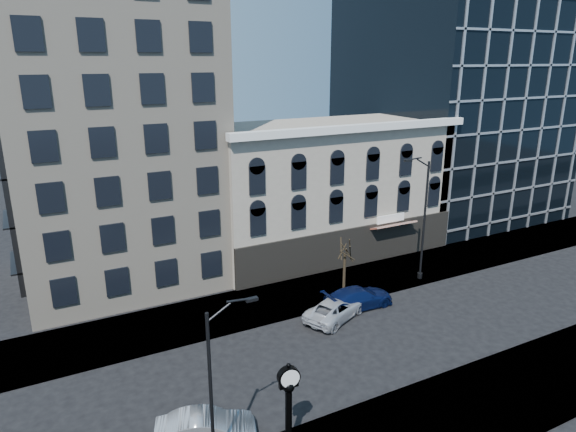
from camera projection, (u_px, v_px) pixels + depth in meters
ground at (290, 365)px, 30.78m from camera, size 160.00×160.00×0.00m
sidewalk_far at (238, 309)px, 37.53m from camera, size 160.00×6.00×0.12m
cream_tower at (100, 35)px, 38.35m from camera, size 15.90×15.40×42.50m
victorian_row at (323, 189)px, 47.80m from camera, size 22.60×11.19×12.50m
glass_office at (451, 92)px, 58.59m from camera, size 20.00×20.15×28.00m
street_clock at (289, 414)px, 23.13m from camera, size 1.08×1.08×4.77m
street_lamp_near at (223, 346)px, 20.59m from camera, size 2.21×0.34×8.55m
street_lamp_far at (419, 187)px, 40.14m from camera, size 2.69×0.69×10.43m
bare_tree_far at (345, 245)px, 39.72m from camera, size 2.81×2.81×4.83m
car_near_b at (206, 429)px, 24.36m from camera, size 5.05×3.09×1.57m
car_far_a at (335, 309)px, 36.14m from camera, size 5.81×4.41×1.47m
car_far_b at (358, 298)px, 37.71m from camera, size 5.46×2.28×1.58m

